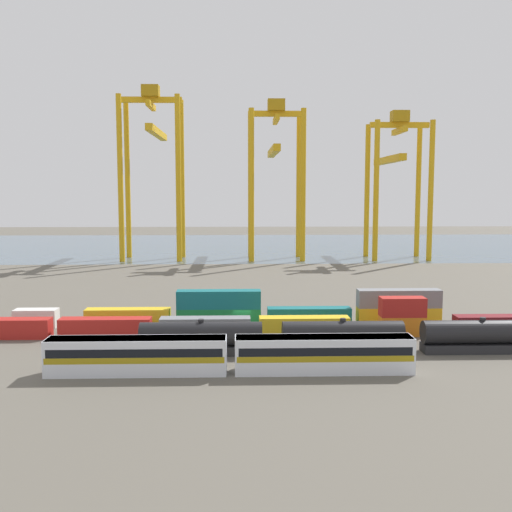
{
  "coord_description": "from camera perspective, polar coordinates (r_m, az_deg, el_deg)",
  "views": [
    {
      "loc": [
        -0.55,
        -83.23,
        19.25
      ],
      "look_at": [
        2.28,
        10.6,
        9.14
      ],
      "focal_mm": 41.46,
      "sensor_mm": 36.0,
      "label": 1
    }
  ],
  "objects": [
    {
      "name": "ground_plane",
      "position": [
        124.73,
        -1.46,
        -2.74
      ],
      "size": [
        420.0,
        420.0,
        0.0
      ],
      "primitive_type": "plane",
      "color": "#5B564C"
    },
    {
      "name": "harbour_water",
      "position": [
        214.33,
        -1.58,
        0.99
      ],
      "size": [
        400.0,
        110.0,
        0.01
      ],
      "primitive_type": "cube",
      "color": "#475B6B",
      "rests_on": "ground_plane"
    },
    {
      "name": "passenger_train",
      "position": [
        63.99,
        -2.45,
        -9.37
      ],
      "size": [
        39.06,
        3.14,
        3.9
      ],
      "color": "silver",
      "rests_on": "ground_plane"
    },
    {
      "name": "freight_tank_row",
      "position": [
        77.02,
        20.98,
        -7.21
      ],
      "size": [
        82.33,
        2.81,
        4.27
      ],
      "color": "#232326",
      "rests_on": "ground_plane"
    },
    {
      "name": "shipping_container_0",
      "position": [
        85.73,
        -23.08,
        -6.44
      ],
      "size": [
        12.1,
        2.44,
        2.6
      ],
      "primitive_type": "cube",
      "color": "#AD211C",
      "rests_on": "ground_plane"
    },
    {
      "name": "shipping_container_1",
      "position": [
        81.85,
        -14.32,
        -6.72
      ],
      "size": [
        12.1,
        2.44,
        2.6
      ],
      "primitive_type": "cube",
      "color": "#AD211C",
      "rests_on": "ground_plane"
    },
    {
      "name": "shipping_container_2",
      "position": [
        80.03,
        -4.91,
        -6.84
      ],
      "size": [
        12.1,
        2.44,
        2.6
      ],
      "primitive_type": "cube",
      "color": "slate",
      "rests_on": "ground_plane"
    },
    {
      "name": "shipping_container_3",
      "position": [
        80.39,
        4.66,
        -6.78
      ],
      "size": [
        12.1,
        2.44,
        2.6
      ],
      "primitive_type": "cube",
      "color": "gold",
      "rests_on": "ground_plane"
    },
    {
      "name": "shipping_container_4",
      "position": [
        82.92,
        13.9,
        -6.54
      ],
      "size": [
        6.04,
        2.44,
        2.6
      ],
      "primitive_type": "cube",
      "color": "orange",
      "rests_on": "ground_plane"
    },
    {
      "name": "shipping_container_5",
      "position": [
        82.39,
        13.95,
        -4.78
      ],
      "size": [
        6.04,
        2.44,
        2.6
      ],
      "primitive_type": "cube",
      "color": "#AD211C",
      "rests_on": "shipping_container_4"
    },
    {
      "name": "shipping_container_6",
      "position": [
        87.42,
        22.38,
        -6.18
      ],
      "size": [
        12.1,
        2.44,
        2.6
      ],
      "primitive_type": "cube",
      "color": "maroon",
      "rests_on": "ground_plane"
    },
    {
      "name": "shipping_container_9",
      "position": [
        90.91,
        -20.45,
        -5.64
      ],
      "size": [
        6.04,
        2.44,
        2.6
      ],
      "primitive_type": "cube",
      "color": "silver",
      "rests_on": "ground_plane"
    },
    {
      "name": "shipping_container_10",
      "position": [
        87.6,
        -12.25,
        -5.82
      ],
      "size": [
        12.1,
        2.44,
        2.6
      ],
      "primitive_type": "cube",
      "color": "gold",
      "rests_on": "ground_plane"
    },
    {
      "name": "shipping_container_11",
      "position": [
        86.18,
        -3.6,
        -5.89
      ],
      "size": [
        12.1,
        2.44,
        2.6
      ],
      "primitive_type": "cube",
      "color": "#197538",
      "rests_on": "ground_plane"
    },
    {
      "name": "shipping_container_12",
      "position": [
        85.68,
        -3.61,
        -4.19
      ],
      "size": [
        12.1,
        2.44,
        2.6
      ],
      "primitive_type": "cube",
      "color": "#146066",
      "rests_on": "shipping_container_11"
    },
    {
      "name": "shipping_container_13",
      "position": [
        86.75,
        5.14,
        -5.82
      ],
      "size": [
        12.1,
        2.44,
        2.6
      ],
      "primitive_type": "cube",
      "color": "#146066",
      "rests_on": "ground_plane"
    },
    {
      "name": "shipping_container_14",
      "position": [
        89.26,
        13.58,
        -5.63
      ],
      "size": [
        12.1,
        2.44,
        2.6
      ],
      "primitive_type": "cube",
      "color": "gold",
      "rests_on": "ground_plane"
    },
    {
      "name": "shipping_container_15",
      "position": [
        88.77,
        13.62,
        -3.99
      ],
      "size": [
        12.1,
        2.44,
        2.6
      ],
      "primitive_type": "cube",
      "color": "slate",
      "rests_on": "shipping_container_14"
    },
    {
      "name": "gantry_crane_west",
      "position": [
        175.27,
        -9.91,
        9.58
      ],
      "size": [
        17.58,
        35.06,
        49.24
      ],
      "color": "gold",
      "rests_on": "ground_plane"
    },
    {
      "name": "gantry_crane_central",
      "position": [
        173.82,
        1.89,
        8.82
      ],
      "size": [
        15.99,
        35.3,
        45.51
      ],
      "color": "gold",
      "rests_on": "ground_plane"
    },
    {
      "name": "gantry_crane_east",
      "position": [
        179.39,
        13.38,
        8.01
      ],
      "size": [
        17.05,
        33.95,
        42.49
      ],
      "color": "gold",
      "rests_on": "ground_plane"
    }
  ]
}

